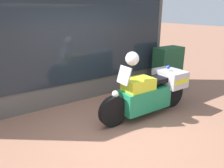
# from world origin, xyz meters

# --- Properties ---
(ground_plane) EXTENTS (60.00, 60.00, 0.00)m
(ground_plane) POSITION_xyz_m (0.00, 0.00, 0.00)
(ground_plane) COLOR #8E604C
(shop_building) EXTENTS (6.13, 0.55, 3.53)m
(shop_building) POSITION_xyz_m (-0.43, 2.00, 1.77)
(shop_building) COLOR #56514C
(shop_building) RESTS_ON ground
(window_display) EXTENTS (4.72, 0.30, 1.81)m
(window_display) POSITION_xyz_m (0.40, 2.03, 0.44)
(window_display) COLOR slate
(window_display) RESTS_ON ground
(paramedic_motorcycle) EXTENTS (2.47, 0.74, 1.27)m
(paramedic_motorcycle) POSITION_xyz_m (1.15, 0.16, 0.57)
(paramedic_motorcycle) COLOR black
(paramedic_motorcycle) RESTS_ON ground
(utility_cabinet) EXTENTS (0.91, 0.49, 1.26)m
(utility_cabinet) POSITION_xyz_m (2.99, 1.33, 0.63)
(utility_cabinet) COLOR #1E4C2D
(utility_cabinet) RESTS_ON ground
(white_helmet) EXTENTS (0.29, 0.29, 0.29)m
(white_helmet) POSITION_xyz_m (0.57, 0.16, 1.41)
(white_helmet) COLOR white
(white_helmet) RESTS_ON paramedic_motorcycle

